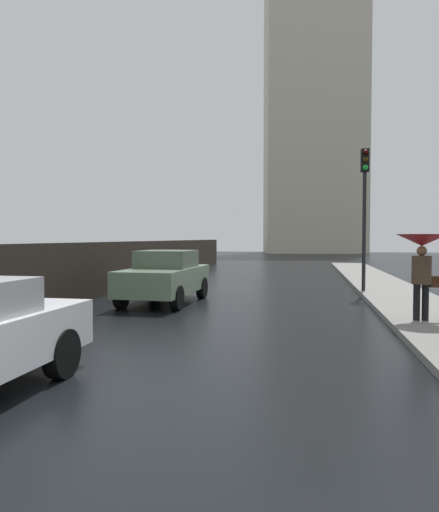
# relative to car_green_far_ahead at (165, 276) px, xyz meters

# --- Properties ---
(ground) EXTENTS (120.00, 120.00, 0.00)m
(ground) POSITION_rel_car_green_far_ahead_xyz_m (1.77, -9.11, -0.77)
(ground) COLOR black
(car_green_far_ahead) EXTENTS (1.89, 4.00, 1.52)m
(car_green_far_ahead) POSITION_rel_car_green_far_ahead_xyz_m (0.00, 0.00, 0.00)
(car_green_far_ahead) COLOR slate
(car_green_far_ahead) RESTS_ON ground
(pedestrian_with_umbrella_far) EXTENTS (1.04, 1.04, 1.83)m
(pedestrian_with_umbrella_far) POSITION_rel_car_green_far_ahead_xyz_m (6.45, -2.61, 0.81)
(pedestrian_with_umbrella_far) COLOR black
(pedestrian_with_umbrella_far) RESTS_ON sidewalk_strip
(traffic_light) EXTENTS (0.26, 0.39, 4.67)m
(traffic_light) POSITION_rel_car_green_far_ahead_xyz_m (5.91, 3.04, 2.58)
(traffic_light) COLOR black
(traffic_light) RESTS_ON sidewalk_strip
(distant_tower) EXTENTS (13.08, 10.13, 34.75)m
(distant_tower) POSITION_rel_car_green_far_ahead_xyz_m (4.83, 47.93, 16.60)
(distant_tower) COLOR beige
(distant_tower) RESTS_ON ground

